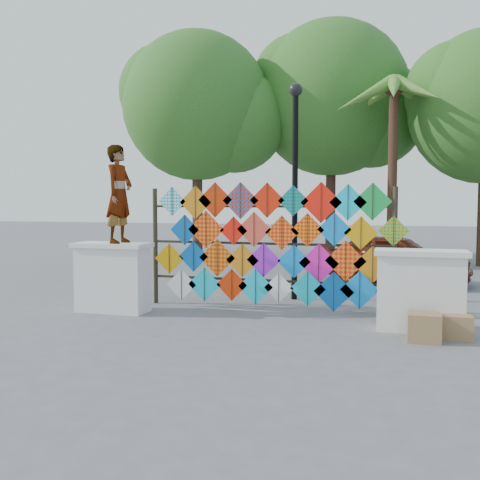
{
  "coord_description": "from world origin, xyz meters",
  "views": [
    {
      "loc": [
        2.29,
        -8.96,
        2.02
      ],
      "look_at": [
        -0.48,
        0.6,
        1.32
      ],
      "focal_mm": 40.0,
      "sensor_mm": 36.0,
      "label": 1
    }
  ],
  "objects_px": {
    "kite_rack": "(272,246)",
    "lamppost": "(295,170)",
    "vendor_woman": "(119,194)",
    "sedan": "(394,258)"
  },
  "relations": [
    {
      "from": "kite_rack",
      "to": "sedan",
      "type": "relative_size",
      "value": 1.34
    },
    {
      "from": "kite_rack",
      "to": "lamppost",
      "type": "height_order",
      "value": "lamppost"
    },
    {
      "from": "kite_rack",
      "to": "lamppost",
      "type": "distance_m",
      "value": 1.96
    },
    {
      "from": "kite_rack",
      "to": "vendor_woman",
      "type": "bearing_deg",
      "value": -160.81
    },
    {
      "from": "lamppost",
      "to": "vendor_woman",
      "type": "bearing_deg",
      "value": -142.24
    },
    {
      "from": "sedan",
      "to": "vendor_woman",
      "type": "bearing_deg",
      "value": 153.72
    },
    {
      "from": "vendor_woman",
      "to": "lamppost",
      "type": "distance_m",
      "value": 3.63
    },
    {
      "from": "kite_rack",
      "to": "sedan",
      "type": "bearing_deg",
      "value": 62.52
    },
    {
      "from": "kite_rack",
      "to": "vendor_woman",
      "type": "relative_size",
      "value": 2.76
    },
    {
      "from": "lamppost",
      "to": "kite_rack",
      "type": "bearing_deg",
      "value": -98.35
    }
  ]
}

